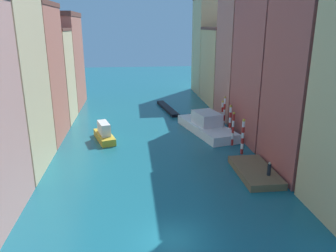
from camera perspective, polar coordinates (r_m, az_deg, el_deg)
The scene contains 19 objects.
ground_plane at distance 46.50m, azimuth -3.04°, elevation -1.06°, with size 154.00×154.00×0.00m, color #196070.
building_left_2 at distance 45.21m, azimuth -23.13°, elevation 8.32°, with size 7.49×9.36×17.23m.
building_left_3 at distance 53.91m, azimuth -20.36°, elevation 8.14°, with size 7.49×7.70×14.09m.
building_left_4 at distance 63.29m, azimuth -18.44°, elevation 10.70°, with size 7.49×11.63×16.69m.
building_right_1 at distance 34.90m, azimuth 24.70°, elevation 9.37°, with size 7.49×9.07×21.38m.
building_right_2 at distance 44.00m, azimuth 17.82°, elevation 10.28°, with size 7.49×11.07×19.70m.
building_right_3 at distance 53.44m, azimuth 13.36°, elevation 11.50°, with size 7.49×8.93×19.31m.
building_right_4 at distance 63.80m, azimuth 10.00°, elevation 10.21°, with size 7.49×12.06×14.17m.
building_right_5 at distance 74.04m, azimuth 7.73°, elevation 13.61°, with size 7.49×9.63×20.29m.
waterfront_dock at distance 34.51m, azimuth 14.88°, elevation -7.68°, with size 3.50×7.16×0.69m.
person_on_dock at distance 33.06m, azimuth 17.17°, elevation -7.17°, with size 0.36×0.36×1.37m.
mooring_pole_0 at distance 38.85m, azimuth 12.87°, elevation -1.75°, with size 0.35×0.35×4.30m.
mooring_pole_1 at distance 41.49m, azimuth 11.23°, elevation -0.42°, with size 0.31×0.31×4.33m.
mooring_pole_2 at distance 44.34m, azimuth 10.73°, elevation 0.87°, with size 0.35×0.35×4.51m.
mooring_pole_3 at distance 46.65m, azimuth 9.75°, elevation 2.09°, with size 0.29×0.29×5.09m.
mooring_pole_4 at distance 47.39m, azimuth 9.40°, elevation 1.89°, with size 0.32×0.32×4.35m.
vaporetto_white at distance 46.39m, azimuth 6.70°, elevation 0.11°, with size 6.65×12.27×2.92m.
gondola_black at distance 58.77m, azimuth -0.12°, elevation 3.09°, with size 2.93×10.78×0.50m.
motorboat_0 at distance 43.69m, azimuth -11.03°, elevation -1.31°, with size 3.28×5.86×2.44m.
Camera 1 is at (-2.50, -19.62, 14.47)m, focal length 35.06 mm.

